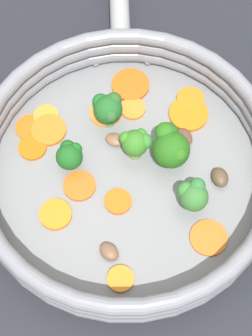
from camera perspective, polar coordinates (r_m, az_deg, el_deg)
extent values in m
plane|color=#202228|center=(0.66, 0.00, -1.14)|extent=(4.00, 4.00, 0.00)
cylinder|color=gray|center=(0.65, 0.00, -0.85)|extent=(0.32, 0.32, 0.02)
torus|color=gray|center=(0.64, 0.00, -0.23)|extent=(0.34, 0.34, 0.02)
torus|color=gray|center=(0.62, 0.00, 0.48)|extent=(0.34, 0.34, 0.02)
torus|color=gray|center=(0.61, 0.00, 1.22)|extent=(0.34, 0.34, 0.02)
cylinder|color=#999B9E|center=(0.77, -0.70, 16.70)|extent=(0.07, 0.17, 0.03)
sphere|color=gray|center=(0.72, 2.21, 10.75)|extent=(0.01, 0.01, 0.01)
sphere|color=gray|center=(0.72, -3.11, 10.59)|extent=(0.01, 0.01, 0.01)
cylinder|color=orange|center=(0.69, -8.11, 5.25)|extent=(0.04, 0.04, 0.01)
cylinder|color=orange|center=(0.63, -0.82, -3.41)|extent=(0.04, 0.04, 0.00)
cylinder|color=orange|center=(0.68, -9.71, 4.07)|extent=(0.05, 0.05, 0.00)
cylinder|color=orange|center=(0.70, 6.54, 6.94)|extent=(0.04, 0.04, 0.01)
cylinder|color=orange|center=(0.68, 0.71, 6.05)|extent=(0.04, 0.04, 0.00)
cylinder|color=orange|center=(0.68, -2.22, 5.61)|extent=(0.05, 0.05, 0.00)
cylinder|color=orange|center=(0.68, -7.85, 3.84)|extent=(0.05, 0.05, 0.01)
cylinder|color=orange|center=(0.63, -7.17, -4.70)|extent=(0.05, 0.05, 0.01)
cylinder|color=orange|center=(0.60, -0.56, -11.19)|extent=(0.03, 0.03, 0.01)
cylinder|color=#D86310|center=(0.67, -9.48, 2.07)|extent=(0.05, 0.05, 0.00)
cylinder|color=orange|center=(0.62, 8.39, -7.01)|extent=(0.06, 0.06, 0.00)
cylinder|color=orange|center=(0.64, -4.79, -1.68)|extent=(0.05, 0.05, 0.00)
cylinder|color=orange|center=(0.68, 6.36, 5.48)|extent=(0.05, 0.05, 0.01)
cylinder|color=#D95E16|center=(0.70, 0.46, 8.44)|extent=(0.07, 0.07, 0.01)
cylinder|color=#6C9950|center=(0.65, 4.39, 1.31)|extent=(0.01, 0.01, 0.02)
sphere|color=#236217|center=(0.63, 4.52, 2.16)|extent=(0.04, 0.04, 0.04)
sphere|color=#2C6516|center=(0.62, 5.35, 1.43)|extent=(0.02, 0.02, 0.02)
sphere|color=#286919|center=(0.63, 3.99, 3.64)|extent=(0.02, 0.02, 0.02)
sphere|color=#1C631B|center=(0.63, 4.27, 3.55)|extent=(0.02, 0.02, 0.02)
cylinder|color=#709A52|center=(0.63, 6.75, -3.59)|extent=(0.01, 0.01, 0.02)
sphere|color=#357331|center=(0.61, 6.93, -2.97)|extent=(0.03, 0.03, 0.03)
sphere|color=#2D7236|center=(0.61, 7.26, -1.81)|extent=(0.02, 0.02, 0.02)
sphere|color=#337B34|center=(0.61, 6.12, -2.26)|extent=(0.02, 0.02, 0.02)
cylinder|color=#83B269|center=(0.65, -5.67, 0.51)|extent=(0.01, 0.01, 0.02)
sphere|color=#1B5B1E|center=(0.63, -5.79, 1.14)|extent=(0.03, 0.03, 0.03)
sphere|color=#1B571E|center=(0.64, -5.96, 2.10)|extent=(0.02, 0.02, 0.02)
sphere|color=#1A601C|center=(0.63, -5.15, 1.96)|extent=(0.01, 0.01, 0.01)
cylinder|color=#7E9F4E|center=(0.65, 0.89, 1.80)|extent=(0.02, 0.02, 0.02)
sphere|color=#357624|center=(0.63, 0.92, 2.54)|extent=(0.03, 0.03, 0.03)
sphere|color=#378020|center=(0.63, 0.00, 3.05)|extent=(0.02, 0.02, 0.02)
sphere|color=#2D8026|center=(0.63, 1.50, 3.44)|extent=(0.01, 0.01, 0.01)
sphere|color=#337A2C|center=(0.63, 1.89, 2.73)|extent=(0.02, 0.02, 0.02)
cylinder|color=#789A5F|center=(0.67, -1.87, 5.09)|extent=(0.02, 0.02, 0.02)
sphere|color=#1F5E23|center=(0.65, -1.93, 5.96)|extent=(0.03, 0.03, 0.03)
sphere|color=#295821|center=(0.65, -1.22, 6.95)|extent=(0.02, 0.02, 0.02)
sphere|color=#265927|center=(0.64, -1.91, 5.24)|extent=(0.02, 0.02, 0.02)
sphere|color=#196723|center=(0.66, -2.60, 6.73)|extent=(0.02, 0.02, 0.02)
ellipsoid|color=brown|center=(0.61, -1.73, -8.49)|extent=(0.03, 0.03, 0.01)
ellipsoid|color=brown|center=(0.67, 5.91, 3.13)|extent=(0.02, 0.03, 0.01)
ellipsoid|color=brown|center=(0.66, -0.81, 2.98)|extent=(0.03, 0.03, 0.01)
ellipsoid|color=brown|center=(0.65, 9.53, -0.93)|extent=(0.02, 0.03, 0.01)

